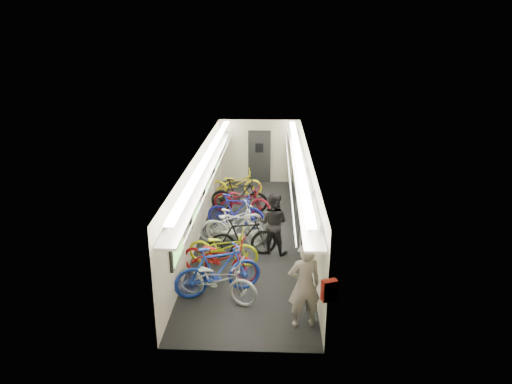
# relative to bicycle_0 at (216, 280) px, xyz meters

# --- Properties ---
(train_car_shell) EXTENTS (10.00, 10.00, 10.00)m
(train_car_shell) POSITION_rel_bicycle_0_xyz_m (0.26, 4.06, 1.16)
(train_car_shell) COLOR black
(train_car_shell) RESTS_ON ground
(bicycle_0) EXTENTS (1.99, 1.22, 0.99)m
(bicycle_0) POSITION_rel_bicycle_0_xyz_m (0.00, 0.00, 0.00)
(bicycle_0) COLOR #9E9FA2
(bicycle_0) RESTS_ON ground
(bicycle_1) EXTENTS (1.99, 1.20, 1.16)m
(bicycle_1) POSITION_rel_bicycle_0_xyz_m (0.01, 0.24, 0.09)
(bicycle_1) COLOR #1B35A5
(bicycle_1) RESTS_ON ground
(bicycle_2) EXTENTS (2.04, 1.26, 1.01)m
(bicycle_2) POSITION_rel_bicycle_0_xyz_m (-0.04, 0.97, 0.01)
(bicycle_2) COLOR #9D1111
(bicycle_2) RESTS_ON ground
(bicycle_3) EXTENTS (1.81, 0.82, 1.05)m
(bicycle_3) POSITION_rel_bicycle_0_xyz_m (0.42, 2.07, 0.03)
(bicycle_3) COLOR black
(bicycle_3) RESTS_ON ground
(bicycle_4) EXTENTS (1.82, 0.86, 0.92)m
(bicycle_4) POSITION_rel_bicycle_0_xyz_m (-0.03, 1.62, -0.03)
(bicycle_4) COLOR #BECA13
(bicycle_4) RESTS_ON ground
(bicycle_5) EXTENTS (1.74, 0.84, 1.01)m
(bicycle_5) POSITION_rel_bicycle_0_xyz_m (0.16, 2.73, 0.01)
(bicycle_5) COLOR silver
(bicycle_5) RESTS_ON ground
(bicycle_6) EXTENTS (1.95, 1.36, 0.97)m
(bicycle_6) POSITION_rel_bicycle_0_xyz_m (0.03, 3.18, -0.01)
(bicycle_6) COLOR silver
(bicycle_6) RESTS_ON ground
(bicycle_7) EXTENTS (1.76, 0.75, 1.03)m
(bicycle_7) POSITION_rel_bicycle_0_xyz_m (0.08, 3.88, 0.02)
(bicycle_7) COLOR #191E96
(bicycle_7) RESTS_ON ground
(bicycle_8) EXTENTS (2.04, 1.29, 1.01)m
(bicycle_8) POSITION_rel_bicycle_0_xyz_m (0.19, 4.85, 0.01)
(bicycle_8) COLOR maroon
(bicycle_8) RESTS_ON ground
(bicycle_9) EXTENTS (1.87, 0.68, 1.10)m
(bicycle_9) POSITION_rel_bicycle_0_xyz_m (0.09, 5.13, 0.06)
(bicycle_9) COLOR black
(bicycle_9) RESTS_ON ground
(bicycle_10) EXTENTS (1.92, 0.87, 0.97)m
(bicycle_10) POSITION_rel_bicycle_0_xyz_m (-0.15, 6.54, -0.01)
(bicycle_10) COLOR yellow
(bicycle_10) RESTS_ON ground
(passenger_near) EXTENTS (0.71, 0.54, 1.76)m
(passenger_near) POSITION_rel_bicycle_0_xyz_m (1.79, -0.82, 0.39)
(passenger_near) COLOR gray
(passenger_near) RESTS_ON ground
(passenger_mid) EXTENTS (0.94, 0.83, 1.63)m
(passenger_mid) POSITION_rel_bicycle_0_xyz_m (1.18, 2.33, 0.32)
(passenger_mid) COLOR black
(passenger_mid) RESTS_ON ground
(backpack) EXTENTS (0.29, 0.22, 0.38)m
(backpack) POSITION_rel_bicycle_0_xyz_m (2.15, -1.63, 0.79)
(backpack) COLOR #A51A10
(backpack) RESTS_ON passenger_near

